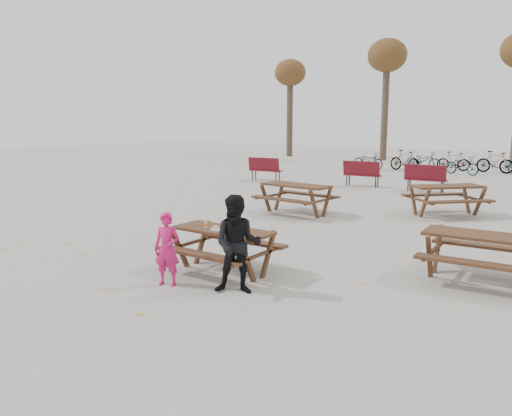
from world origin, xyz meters
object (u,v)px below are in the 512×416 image
Objects in this scene: main_picnic_table at (223,239)px; child at (167,249)px; soda_bottle at (206,224)px; picnic_table_far at (446,200)px; food_tray at (216,230)px; picnic_table_east at (483,259)px; picnic_table_north at (296,199)px; adult at (238,245)px.

child reaches higher than main_picnic_table.
soda_bottle is 0.09× the size of picnic_table_far.
soda_bottle reaches higher than food_tray.
child is at bearing -146.47° from picnic_table_east.
soda_bottle reaches higher than picnic_table_far.
picnic_table_north is 4.20m from picnic_table_far.
main_picnic_table is 1.10m from child.
adult is at bearing -140.80° from picnic_table_east.
child is 0.61× the size of picnic_table_far.
adult is at bearing -3.73° from child.
picnic_table_east is at bearing -114.95° from picnic_table_far.
adult reaches higher than food_tray.
picnic_table_far is at bearing 77.60° from food_tray.
soda_bottle is at bearing -161.33° from main_picnic_table.
picnic_table_far is at bearing 54.88° from adult.
main_picnic_table is 7.95m from picnic_table_far.
adult reaches higher than main_picnic_table.
food_tray reaches higher than main_picnic_table.
adult is at bearing -140.96° from picnic_table_far.
adult is (1.15, -0.60, -0.08)m from soda_bottle.
food_tray is at bearing 50.96° from child.
picnic_table_north reaches higher than main_picnic_table.
adult is at bearing -27.43° from soda_bottle.
main_picnic_table is 0.92× the size of picnic_table_far.
picnic_table_north is at bearing 145.24° from picnic_table_east.
picnic_table_far reaches higher than food_tray.
picnic_table_far is at bearing 55.84° from child.
picnic_table_east is 6.59m from picnic_table_north.
child is (-0.00, -0.96, -0.25)m from soda_bottle.
picnic_table_north is (-1.49, 6.53, -0.17)m from child.
picnic_table_far is (1.74, 7.92, -0.37)m from food_tray.
soda_bottle is (-0.29, -0.10, 0.26)m from main_picnic_table.
picnic_table_north reaches higher than picnic_table_east.
picnic_table_north is (-1.49, 5.57, -0.42)m from soda_bottle.
food_tray is at bearing -68.56° from picnic_table_north.
food_tray reaches higher than picnic_table_east.
adult is 4.05m from picnic_table_east.
adult reaches higher than picnic_table_far.
food_tray is 0.15× the size of child.
picnic_table_north is (-2.64, 6.17, -0.34)m from adult.
food_tray is 4.44m from picnic_table_east.
picnic_table_east is at bearing -27.61° from picnic_table_north.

